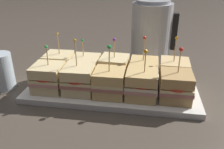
% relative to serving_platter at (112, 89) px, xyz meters
% --- Properties ---
extents(ground_plane, '(6.00, 6.00, 0.00)m').
position_rel_serving_platter_xyz_m(ground_plane, '(0.00, 0.00, -0.01)').
color(ground_plane, '#4C4238').
extents(serving_platter, '(0.53, 0.23, 0.02)m').
position_rel_serving_platter_xyz_m(serving_platter, '(0.00, 0.00, 0.00)').
color(serving_platter, white).
rests_on(serving_platter, ground_plane).
extents(sandwich_front_far_left, '(0.09, 0.09, 0.14)m').
position_rel_serving_platter_xyz_m(sandwich_front_far_left, '(-0.19, -0.05, 0.05)').
color(sandwich_front_far_left, beige).
rests_on(sandwich_front_far_left, serving_platter).
extents(sandwich_front_left, '(0.09, 0.09, 0.16)m').
position_rel_serving_platter_xyz_m(sandwich_front_left, '(-0.09, -0.05, 0.05)').
color(sandwich_front_left, beige).
rests_on(sandwich_front_left, serving_platter).
extents(sandwich_front_center, '(0.09, 0.09, 0.15)m').
position_rel_serving_platter_xyz_m(sandwich_front_center, '(-0.00, -0.05, 0.05)').
color(sandwich_front_center, tan).
rests_on(sandwich_front_center, serving_platter).
extents(sandwich_front_right, '(0.09, 0.09, 0.15)m').
position_rel_serving_platter_xyz_m(sandwich_front_right, '(0.09, -0.05, 0.05)').
color(sandwich_front_right, tan).
rests_on(sandwich_front_right, serving_platter).
extents(sandwich_front_far_right, '(0.09, 0.09, 0.15)m').
position_rel_serving_platter_xyz_m(sandwich_front_far_right, '(0.19, -0.05, 0.05)').
color(sandwich_front_far_right, tan).
rests_on(sandwich_front_far_right, serving_platter).
extents(sandwich_back_far_left, '(0.09, 0.09, 0.15)m').
position_rel_serving_platter_xyz_m(sandwich_back_far_left, '(-0.19, 0.05, 0.05)').
color(sandwich_back_far_left, beige).
rests_on(sandwich_back_far_left, serving_platter).
extents(sandwich_back_left, '(0.09, 0.09, 0.14)m').
position_rel_serving_platter_xyz_m(sandwich_back_left, '(-0.10, 0.05, 0.05)').
color(sandwich_back_left, beige).
rests_on(sandwich_back_left, serving_platter).
extents(sandwich_back_center, '(0.10, 0.10, 0.15)m').
position_rel_serving_platter_xyz_m(sandwich_back_center, '(0.00, 0.05, 0.05)').
color(sandwich_back_center, beige).
rests_on(sandwich_back_center, serving_platter).
extents(sandwich_back_right, '(0.09, 0.09, 0.15)m').
position_rel_serving_platter_xyz_m(sandwich_back_right, '(0.10, 0.05, 0.05)').
color(sandwich_back_right, tan).
rests_on(sandwich_back_right, serving_platter).
extents(sandwich_back_far_right, '(0.10, 0.10, 0.16)m').
position_rel_serving_platter_xyz_m(sandwich_back_far_right, '(0.19, 0.05, 0.05)').
color(sandwich_back_far_right, '#DBB77A').
rests_on(sandwich_back_far_right, serving_platter).
extents(kettle_steel, '(0.18, 0.16, 0.27)m').
position_rel_serving_platter_xyz_m(kettle_steel, '(0.11, 0.28, 0.11)').
color(kettle_steel, '#B7BABF').
rests_on(kettle_steel, ground_plane).
extents(drinking_glass, '(0.07, 0.07, 0.12)m').
position_rel_serving_platter_xyz_m(drinking_glass, '(-0.35, -0.03, 0.05)').
color(drinking_glass, silver).
rests_on(drinking_glass, ground_plane).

